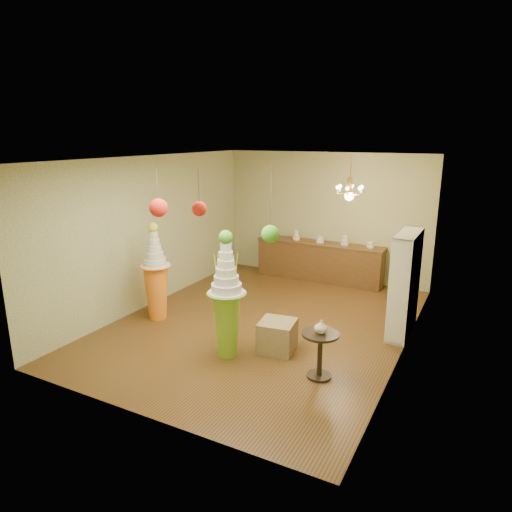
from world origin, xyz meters
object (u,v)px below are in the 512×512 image
at_px(round_table, 320,349).
at_px(pedestal_orange, 156,283).
at_px(sideboard, 319,261).
at_px(pedestal_green, 227,308).

bearing_deg(round_table, pedestal_orange, 169.66).
bearing_deg(sideboard, pedestal_green, -89.09).
xyz_separation_m(sideboard, round_table, (1.59, -4.31, -0.03)).
distance_m(pedestal_green, pedestal_orange, 2.06).
bearing_deg(pedestal_orange, round_table, -10.34).
height_order(pedestal_green, round_table, pedestal_green).
bearing_deg(round_table, pedestal_green, -178.61).
bearing_deg(pedestal_green, round_table, 1.39).
bearing_deg(sideboard, round_table, -69.77).
bearing_deg(pedestal_orange, sideboard, 62.91).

